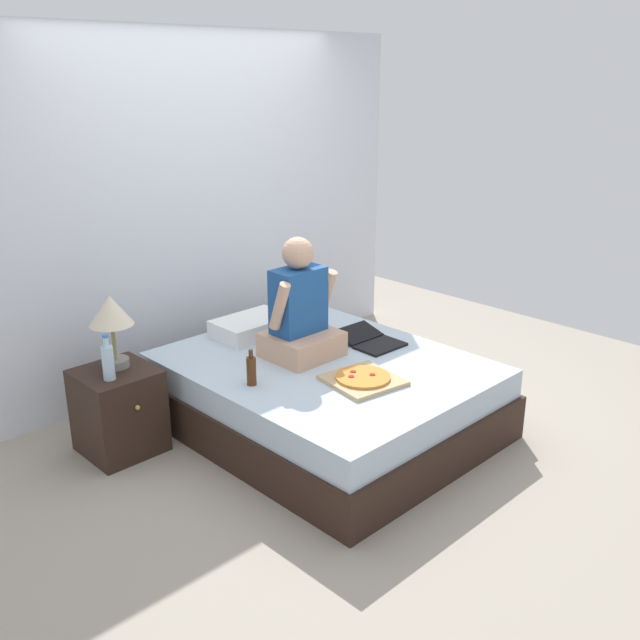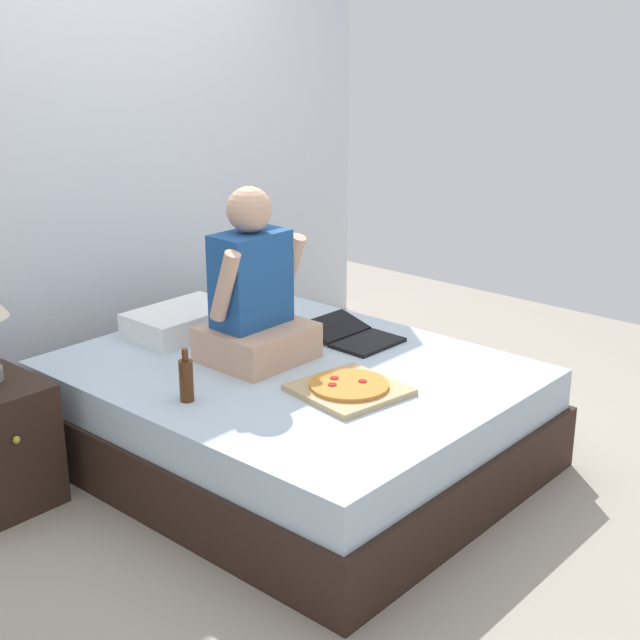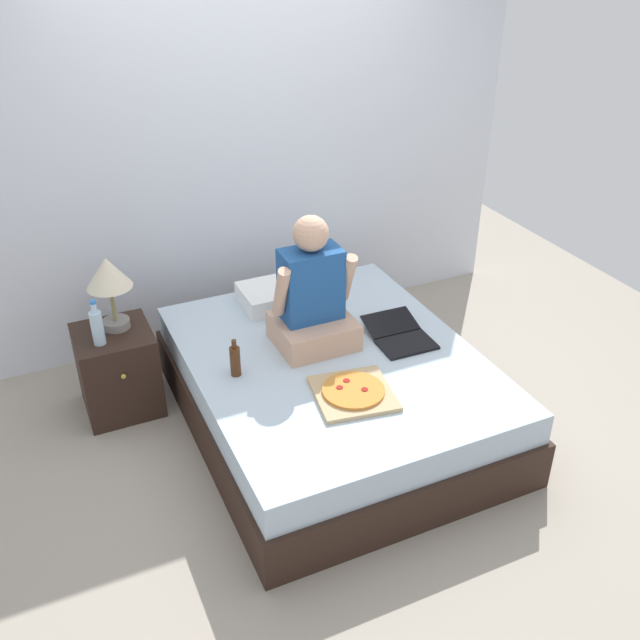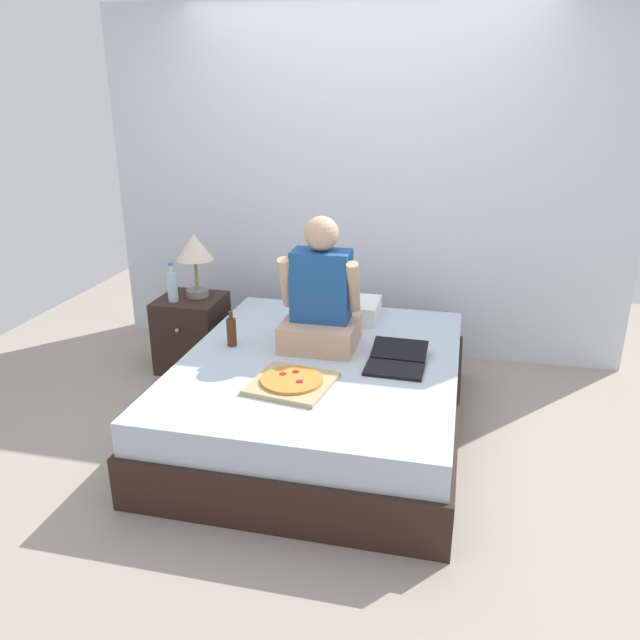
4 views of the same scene
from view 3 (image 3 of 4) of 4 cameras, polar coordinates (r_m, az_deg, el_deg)
ground_plane at (r=4.32m, az=0.97°, el=-8.04°), size 5.85×5.85×0.00m
wall_back at (r=4.84m, az=-5.93°, el=13.05°), size 3.85×0.12×2.50m
bed at (r=4.18m, az=1.00°, el=-5.58°), size 1.60×1.97×0.47m
nightstand_left at (r=4.45m, az=-15.85°, el=-3.90°), size 0.44×0.47×0.53m
lamp_on_left_nightstand at (r=4.20m, az=-16.56°, el=3.25°), size 0.26×0.26×0.45m
water_bottle at (r=4.17m, az=-17.40°, el=-0.51°), size 0.07×0.07×0.28m
pillow at (r=4.56m, az=-3.08°, el=2.12°), size 0.52×0.34×0.12m
person_seated at (r=4.03m, az=-0.62°, el=1.74°), size 0.47×0.40×0.78m
laptop at (r=4.20m, az=6.50°, el=-1.35°), size 0.33×0.42×0.07m
pizza_box at (r=3.73m, az=2.68°, el=-5.81°), size 0.46×0.46×0.04m
beer_bottle_on_bed at (r=3.87m, az=-6.80°, el=-3.23°), size 0.06×0.06×0.22m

